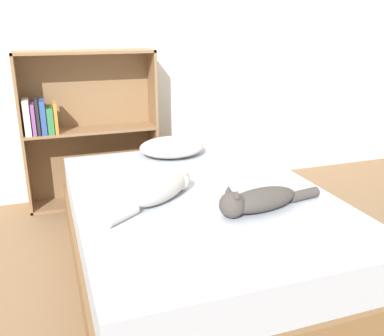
{
  "coord_description": "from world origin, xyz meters",
  "views": [
    {
      "loc": [
        -0.76,
        -2.03,
        1.34
      ],
      "look_at": [
        0.0,
        0.14,
        0.55
      ],
      "focal_mm": 40.0,
      "sensor_mm": 36.0,
      "label": 1
    }
  ],
  "objects_px": {
    "bookshelf": "(84,127)",
    "bed": "(200,231)",
    "pillow": "(172,147)",
    "cat_light": "(161,188)",
    "cat_dark": "(258,200)"
  },
  "relations": [
    {
      "from": "cat_dark",
      "to": "bookshelf",
      "type": "xyz_separation_m",
      "value": [
        -0.67,
        1.52,
        0.08
      ]
    },
    {
      "from": "cat_light",
      "to": "cat_dark",
      "type": "height_order",
      "value": "cat_dark"
    },
    {
      "from": "pillow",
      "to": "cat_dark",
      "type": "relative_size",
      "value": 0.75
    },
    {
      "from": "cat_light",
      "to": "bookshelf",
      "type": "height_order",
      "value": "bookshelf"
    },
    {
      "from": "bookshelf",
      "to": "pillow",
      "type": "bearing_deg",
      "value": -42.22
    },
    {
      "from": "bed",
      "to": "pillow",
      "type": "bearing_deg",
      "value": 85.76
    },
    {
      "from": "pillow",
      "to": "bed",
      "type": "bearing_deg",
      "value": -94.24
    },
    {
      "from": "pillow",
      "to": "cat_light",
      "type": "xyz_separation_m",
      "value": [
        -0.28,
        -0.75,
        0.01
      ]
    },
    {
      "from": "bookshelf",
      "to": "bed",
      "type": "bearing_deg",
      "value": -68.06
    },
    {
      "from": "pillow",
      "to": "cat_light",
      "type": "bearing_deg",
      "value": -110.7
    },
    {
      "from": "bed",
      "to": "cat_light",
      "type": "height_order",
      "value": "cat_light"
    },
    {
      "from": "pillow",
      "to": "bookshelf",
      "type": "distance_m",
      "value": 0.73
    },
    {
      "from": "bed",
      "to": "bookshelf",
      "type": "xyz_separation_m",
      "value": [
        -0.49,
        1.21,
        0.37
      ]
    },
    {
      "from": "bed",
      "to": "bookshelf",
      "type": "height_order",
      "value": "bookshelf"
    },
    {
      "from": "bed",
      "to": "cat_light",
      "type": "relative_size",
      "value": 3.5
    }
  ]
}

